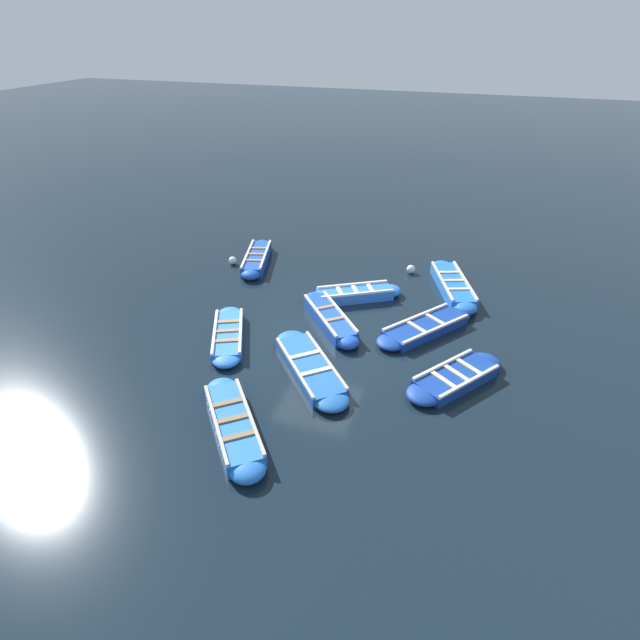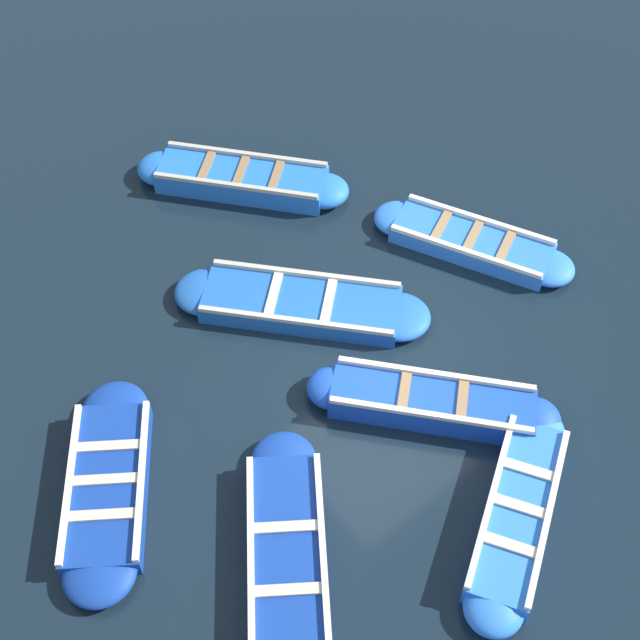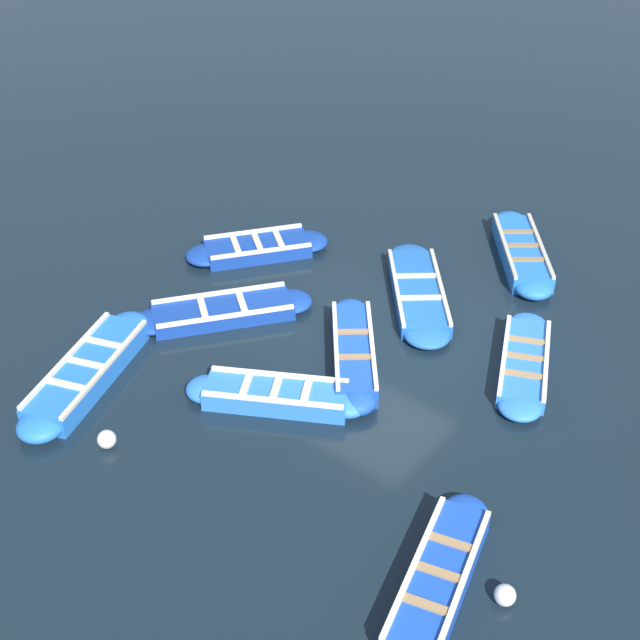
{
  "view_description": "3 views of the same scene",
  "coord_description": "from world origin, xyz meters",
  "views": [
    {
      "loc": [
        11.96,
        4.12,
        8.46
      ],
      "look_at": [
        -0.46,
        -0.11,
        0.46
      ],
      "focal_mm": 28.0,
      "sensor_mm": 36.0,
      "label": 1
    },
    {
      "loc": [
        -5.3,
        5.53,
        10.5
      ],
      "look_at": [
        0.92,
        0.41,
        0.46
      ],
      "focal_mm": 50.0,
      "sensor_mm": 36.0,
      "label": 2
    },
    {
      "loc": [
        -11.91,
        -8.04,
        10.59
      ],
      "look_at": [
        -0.93,
        0.94,
        0.5
      ],
      "focal_mm": 50.0,
      "sensor_mm": 36.0,
      "label": 3
    }
  ],
  "objects": [
    {
      "name": "boat_near_quay",
      "position": [
        0.8,
        -2.65,
        0.15
      ],
      "size": [
        3.37,
        2.15,
        0.35
      ],
      "color": "blue",
      "rests_on": "ground"
    },
    {
      "name": "buoy_orange_near",
      "position": [
        -5.58,
        1.83,
        0.16
      ],
      "size": [
        0.33,
        0.33,
        0.33
      ],
      "primitive_type": "sphere",
      "color": "silver",
      "rests_on": "ground"
    },
    {
      "name": "boat_mid_row",
      "position": [
        -4.52,
        -4.16,
        0.19
      ],
      "size": [
        3.61,
        1.67,
        0.44
      ],
      "color": "#1947B7",
      "rests_on": "ground"
    },
    {
      "name": "boat_outer_left",
      "position": [
        4.31,
        -0.65,
        0.19
      ],
      "size": [
        3.37,
        2.97,
        0.44
      ],
      "color": "blue",
      "rests_on": "ground"
    },
    {
      "name": "boat_broadside",
      "position": [
        1.54,
        0.28,
        0.15
      ],
      "size": [
        3.58,
        3.29,
        0.35
      ],
      "color": "#1E59AD",
      "rests_on": "ground"
    },
    {
      "name": "boat_centre",
      "position": [
        0.73,
        4.14,
        0.16
      ],
      "size": [
        3.2,
        2.67,
        0.37
      ],
      "color": "navy",
      "rests_on": "ground"
    },
    {
      "name": "boat_stern_in",
      "position": [
        -1.58,
        2.99,
        0.15
      ],
      "size": [
        3.55,
        2.92,
        0.36
      ],
      "color": "navy",
      "rests_on": "ground"
    },
    {
      "name": "buoy_yellow_far",
      "position": [
        -4.1,
        -5.02,
        0.16
      ],
      "size": [
        0.32,
        0.32,
        0.32
      ],
      "primitive_type": "sphere",
      "color": "silver",
      "rests_on": "ground"
    },
    {
      "name": "ground_plane",
      "position": [
        0.0,
        0.0,
        0.0
      ],
      "size": [
        120.0,
        120.0,
        0.0
      ],
      "primitive_type": "plane",
      "color": "black"
    },
    {
      "name": "boat_bow_out",
      "position": [
        -4.64,
        3.5,
        0.2
      ],
      "size": [
        4.0,
        2.18,
        0.46
      ],
      "color": "blue",
      "rests_on": "ground"
    },
    {
      "name": "boat_end_of_row",
      "position": [
        -2.92,
        0.33,
        0.18
      ],
      "size": [
        2.33,
        3.26,
        0.42
      ],
      "color": "blue",
      "rests_on": "ground"
    },
    {
      "name": "boat_inner_gap",
      "position": [
        -1.04,
        0.02,
        0.2
      ],
      "size": [
        3.15,
        2.81,
        0.45
      ],
      "color": "#1947B7",
      "rests_on": "ground"
    }
  ]
}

